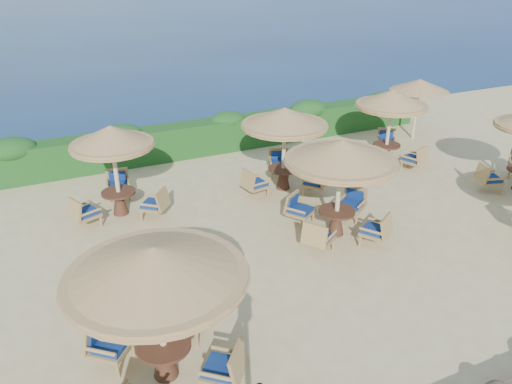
{
  "coord_description": "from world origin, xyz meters",
  "views": [
    {
      "loc": [
        -6.17,
        -9.68,
        6.75
      ],
      "look_at": [
        -1.34,
        0.73,
        1.3
      ],
      "focal_mm": 35.0,
      "sensor_mm": 36.0,
      "label": 1
    }
  ],
  "objects_px": {
    "extra_parasol": "(420,85)",
    "cafe_set_0": "(158,288)",
    "cafe_set_1": "(340,170)",
    "cafe_set_3": "(114,157)",
    "cafe_set_4": "(284,132)",
    "cafe_set_5": "(390,114)"
  },
  "relations": [
    {
      "from": "extra_parasol",
      "to": "cafe_set_0",
      "type": "bearing_deg",
      "value": -147.0
    },
    {
      "from": "cafe_set_1",
      "to": "cafe_set_0",
      "type": "bearing_deg",
      "value": -151.71
    },
    {
      "from": "cafe_set_1",
      "to": "cafe_set_3",
      "type": "relative_size",
      "value": 1.05
    },
    {
      "from": "cafe_set_1",
      "to": "cafe_set_4",
      "type": "bearing_deg",
      "value": 88.56
    },
    {
      "from": "cafe_set_1",
      "to": "cafe_set_5",
      "type": "distance_m",
      "value": 5.67
    },
    {
      "from": "cafe_set_0",
      "to": "extra_parasol",
      "type": "bearing_deg",
      "value": 33.0
    },
    {
      "from": "extra_parasol",
      "to": "cafe_set_5",
      "type": "relative_size",
      "value": 0.88
    },
    {
      "from": "cafe_set_1",
      "to": "cafe_set_3",
      "type": "bearing_deg",
      "value": 144.16
    },
    {
      "from": "cafe_set_3",
      "to": "cafe_set_4",
      "type": "height_order",
      "value": "same"
    },
    {
      "from": "cafe_set_3",
      "to": "extra_parasol",
      "type": "bearing_deg",
      "value": 7.79
    },
    {
      "from": "extra_parasol",
      "to": "cafe_set_4",
      "type": "xyz_separation_m",
      "value": [
        -7.08,
        -2.09,
        -0.29
      ]
    },
    {
      "from": "cafe_set_0",
      "to": "cafe_set_4",
      "type": "relative_size",
      "value": 1.09
    },
    {
      "from": "cafe_set_0",
      "to": "cafe_set_5",
      "type": "relative_size",
      "value": 1.1
    },
    {
      "from": "extra_parasol",
      "to": "cafe_set_3",
      "type": "height_order",
      "value": "cafe_set_3"
    },
    {
      "from": "cafe_set_0",
      "to": "cafe_set_1",
      "type": "xyz_separation_m",
      "value": [
        5.47,
        2.94,
        -0.03
      ]
    },
    {
      "from": "extra_parasol",
      "to": "cafe_set_5",
      "type": "height_order",
      "value": "cafe_set_5"
    },
    {
      "from": "cafe_set_4",
      "to": "cafe_set_1",
      "type": "bearing_deg",
      "value": -91.44
    },
    {
      "from": "cafe_set_0",
      "to": "cafe_set_5",
      "type": "height_order",
      "value": "same"
    },
    {
      "from": "cafe_set_1",
      "to": "cafe_set_5",
      "type": "bearing_deg",
      "value": 38.76
    },
    {
      "from": "extra_parasol",
      "to": "cafe_set_4",
      "type": "relative_size",
      "value": 0.87
    },
    {
      "from": "cafe_set_1",
      "to": "cafe_set_4",
      "type": "height_order",
      "value": "same"
    },
    {
      "from": "extra_parasol",
      "to": "cafe_set_0",
      "type": "height_order",
      "value": "cafe_set_0"
    }
  ]
}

